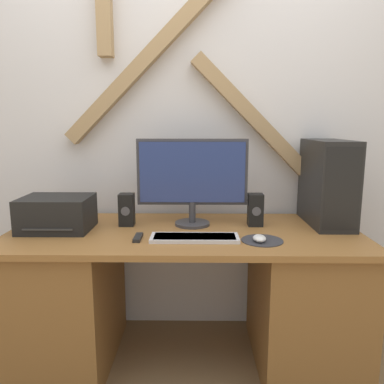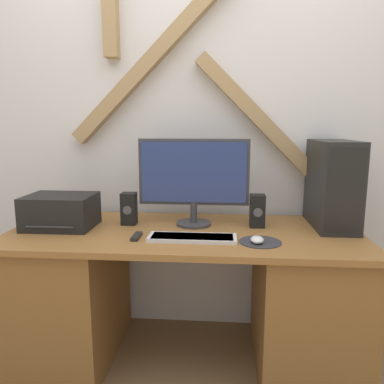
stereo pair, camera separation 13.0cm
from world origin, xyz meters
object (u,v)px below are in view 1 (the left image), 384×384
object	(u,v)px
monitor	(192,176)
mouse	(259,238)
speaker_right	(255,210)
keyboard	(195,238)
computer_tower	(328,183)
remote_control	(138,237)
printer	(57,214)
speaker_left	(127,210)

from	to	relation	value
monitor	mouse	world-z (taller)	monitor
speaker_right	keyboard	bearing A→B (deg)	-141.58
computer_tower	remote_control	world-z (taller)	computer_tower
mouse	computer_tower	xyz separation A→B (m)	(0.42, 0.34, 0.21)
mouse	printer	xyz separation A→B (m)	(-1.01, 0.20, 0.07)
monitor	printer	world-z (taller)	monitor
monitor	remote_control	bearing A→B (deg)	-134.34
keyboard	speaker_left	size ratio (longest dim) A/B	2.40
monitor	remote_control	size ratio (longest dim) A/B	4.87
keyboard	remote_control	world-z (taller)	keyboard
monitor	mouse	size ratio (longest dim) A/B	7.03
printer	remote_control	world-z (taller)	printer
printer	speaker_right	xyz separation A→B (m)	(1.03, 0.09, 0.00)
monitor	speaker_left	bearing A→B (deg)	-177.57
speaker_left	mouse	bearing A→B (deg)	-23.37
monitor	keyboard	bearing A→B (deg)	-86.94
computer_tower	speaker_right	distance (m)	0.42
monitor	computer_tower	distance (m)	0.73
monitor	speaker_left	xyz separation A→B (m)	(-0.35, -0.01, -0.18)
keyboard	computer_tower	size ratio (longest dim) A/B	0.92
remote_control	mouse	bearing A→B (deg)	-4.18
mouse	speaker_right	xyz separation A→B (m)	(0.02, 0.29, 0.07)
printer	remote_control	distance (m)	0.47
mouse	speaker_left	xyz separation A→B (m)	(-0.67, 0.29, 0.07)
keyboard	computer_tower	world-z (taller)	computer_tower
computer_tower	mouse	bearing A→B (deg)	-141.06
printer	speaker_left	size ratio (longest dim) A/B	2.00
keyboard	speaker_right	bearing A→B (deg)	38.42
monitor	speaker_right	world-z (taller)	monitor
remote_control	monitor	bearing A→B (deg)	45.66
computer_tower	keyboard	bearing A→B (deg)	-157.23
monitor	printer	size ratio (longest dim) A/B	1.69
speaker_right	remote_control	size ratio (longest dim) A/B	1.44
monitor	remote_control	xyz separation A→B (m)	(-0.26, -0.26, -0.26)
computer_tower	monitor	bearing A→B (deg)	-177.40
remote_control	printer	bearing A→B (deg)	160.48
keyboard	computer_tower	bearing A→B (deg)	22.77
keyboard	mouse	world-z (taller)	mouse
printer	remote_control	xyz separation A→B (m)	(0.44, -0.16, -0.08)
keyboard	printer	size ratio (longest dim) A/B	1.20
computer_tower	speaker_left	size ratio (longest dim) A/B	2.63
printer	speaker_left	distance (m)	0.36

